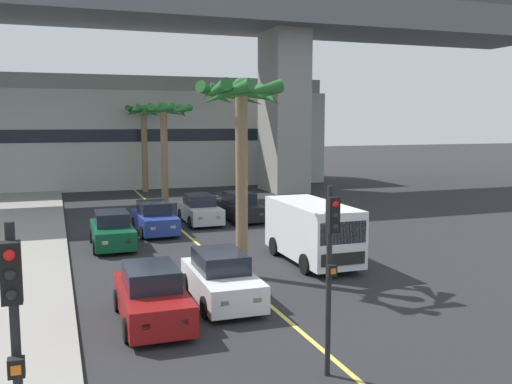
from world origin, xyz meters
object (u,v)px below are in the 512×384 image
Objects in this scene: traffic_light_left_sidewalk_corner at (15,342)px; palm_tree_near_median at (164,126)px; car_queue_fourth at (112,231)px; traffic_light_median_near at (331,255)px; car_queue_fifth at (152,296)px; delivery_van at (312,230)px; palm_tree_far_median at (144,124)px; car_queue_second at (240,207)px; car_queue_front at (154,219)px; car_queue_third at (200,210)px; palm_tree_mid_median at (242,118)px; car_queue_sixth at (221,279)px.

palm_tree_near_median is (6.66, 25.97, 2.42)m from traffic_light_left_sidewalk_corner.
car_queue_fourth is 0.98× the size of traffic_light_median_near.
car_queue_fifth is 8.83m from traffic_light_left_sidewalk_corner.
car_queue_fifth is at bearing -146.96° from delivery_van.
delivery_van is 0.77× the size of palm_tree_far_median.
traffic_light_median_near reaches higher than car_queue_second.
palm_tree_far_median is at bearing 82.88° from car_queue_front.
car_queue_front is at bearing -145.72° from car_queue_third.
palm_tree_mid_median is (-1.14, -10.93, 4.93)m from car_queue_third.
car_queue_third is 10.16m from delivery_van.
car_queue_second is at bearing 21.68° from car_queue_front.
palm_tree_near_median reaches higher than car_queue_sixth.
palm_tree_near_median is at bearing 85.19° from car_queue_sixth.
palm_tree_far_median reaches higher than delivery_van.
palm_tree_near_median reaches higher than delivery_van.
car_queue_fourth is 9.84m from palm_tree_near_median.
delivery_van is 16.17m from traffic_light_left_sidewalk_corner.
delivery_van reaches higher than car_queue_fourth.
car_queue_front is 3.39m from car_queue_third.
traffic_light_left_sidewalk_corner is 6.86m from traffic_light_median_near.
car_queue_third is at bearing -87.26° from palm_tree_far_median.
palm_tree_far_median reaches higher than car_queue_fifth.
palm_tree_near_median is (3.83, 7.82, 4.57)m from car_queue_fourth.
delivery_van is 25.24m from palm_tree_far_median.
traffic_light_left_sidewalk_corner is 0.63× the size of palm_tree_near_median.
car_queue_sixth is at bearing -93.97° from palm_tree_far_median.
car_queue_fourth is 0.62× the size of palm_tree_near_median.
traffic_light_median_near is (-1.91, -19.26, 1.99)m from car_queue_third.
car_queue_fourth is 9.08m from palm_tree_mid_median.
car_queue_third is 0.62× the size of palm_tree_near_median.
car_queue_front is 11.56m from car_queue_sixth.
palm_tree_far_median is at bearing 101.75° from car_queue_second.
palm_tree_near_median is 0.94× the size of palm_tree_mid_median.
car_queue_second is at bearing 65.67° from traffic_light_left_sidewalk_corner.
traffic_light_median_near is at bearing -77.91° from car_queue_fourth.
car_queue_front is 1.01× the size of car_queue_third.
traffic_light_left_sidewalk_corner is 0.61× the size of palm_tree_far_median.
palm_tree_mid_median is 1.03× the size of palm_tree_far_median.
palm_tree_far_median is (4.27, 29.35, 4.58)m from car_queue_fifth.
palm_tree_far_median is (2.09, 16.74, 4.58)m from car_queue_front.
traffic_light_median_near reaches higher than car_queue_third.
delivery_van is at bearing -37.63° from car_queue_fourth.
palm_tree_mid_median reaches higher than delivery_van.
palm_tree_mid_median reaches higher than car_queue_third.
car_queue_fifth is at bearing -155.57° from car_queue_sixth.
car_queue_second and car_queue_third have the same top height.
traffic_light_median_near is (-4.25, -19.40, 1.99)m from car_queue_second.
palm_tree_far_median is (7.21, 37.39, 2.44)m from traffic_light_left_sidewalk_corner.
car_queue_sixth is 5.75m from palm_tree_mid_median.
traffic_light_left_sidewalk_corner is at bearing -119.96° from car_queue_sixth.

